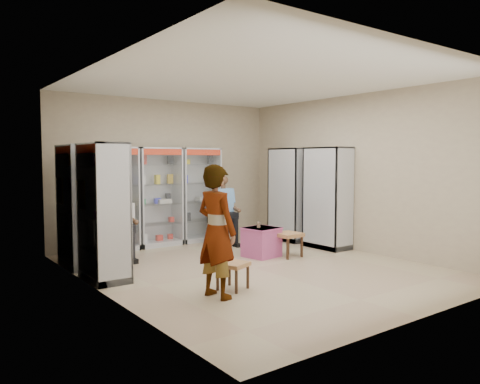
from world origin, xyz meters
TOP-DOWN VIEW (x-y plane):
  - floor at (0.00, 0.00)m, footprint 6.00×6.00m
  - room_shell at (0.00, 0.00)m, footprint 5.02×6.02m
  - cabinet_back_left at (-1.30, 2.73)m, footprint 0.90×0.50m
  - cabinet_back_mid at (-0.35, 2.73)m, footprint 0.90×0.50m
  - cabinet_back_right at (0.60, 2.73)m, footprint 0.90×0.50m
  - cabinet_right_far at (2.23, 1.60)m, footprint 0.90×0.50m
  - cabinet_right_near at (2.23, 0.50)m, footprint 0.90×0.50m
  - cabinet_left_far at (-2.23, 1.80)m, footprint 0.90×0.50m
  - cabinet_left_near at (-2.23, 0.70)m, footprint 0.90×0.50m
  - wooden_chair at (-1.55, 2.00)m, footprint 0.42×0.42m
  - seated_customer at (-1.55, 1.95)m, footprint 0.44×0.60m
  - office_chair at (0.82, 2.15)m, footprint 0.66×0.66m
  - seated_shopkeeper at (0.82, 2.10)m, footprint 0.53×0.68m
  - pink_trunk at (0.65, 0.62)m, footprint 0.63×0.61m
  - tea_glass at (0.61, 0.65)m, footprint 0.07×0.07m
  - woven_stool_a at (1.03, 0.33)m, footprint 0.45×0.45m
  - woven_stool_b at (-1.01, -0.81)m, footprint 0.48×0.48m
  - standing_man at (-1.38, -0.98)m, footprint 0.51×0.68m

SIDE VIEW (x-z plane):
  - floor at x=0.00m, z-range 0.00..0.00m
  - woven_stool_b at x=-1.01m, z-range 0.00..0.37m
  - woven_stool_a at x=1.03m, z-range 0.00..0.44m
  - pink_trunk at x=0.65m, z-range 0.00..0.53m
  - wooden_chair at x=-1.55m, z-range 0.00..0.94m
  - office_chair at x=0.82m, z-range 0.00..1.05m
  - tea_glass at x=0.61m, z-range 0.53..0.64m
  - seated_customer at x=-1.55m, z-range 0.00..1.34m
  - seated_shopkeeper at x=0.82m, z-range 0.00..1.34m
  - standing_man at x=-1.38m, z-range 0.00..1.70m
  - cabinet_back_left at x=-1.30m, z-range 0.00..2.00m
  - cabinet_back_mid at x=-0.35m, z-range 0.00..2.00m
  - cabinet_back_right at x=0.60m, z-range 0.00..2.00m
  - cabinet_right_far at x=2.23m, z-range 0.00..2.00m
  - cabinet_right_near at x=2.23m, z-range 0.00..2.00m
  - cabinet_left_far at x=-2.23m, z-range 0.00..2.00m
  - cabinet_left_near at x=-2.23m, z-range 0.00..2.00m
  - room_shell at x=0.00m, z-range 0.46..3.47m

